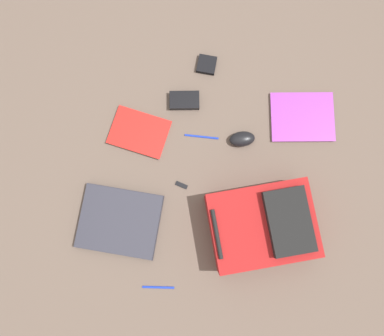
{
  "coord_description": "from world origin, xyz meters",
  "views": [
    {
      "loc": [
        -0.19,
        0.01,
        1.54
      ],
      "look_at": [
        0.03,
        0.03,
        0.02
      ],
      "focal_mm": 34.14,
      "sensor_mm": 36.0,
      "label": 1
    }
  ],
  "objects_px": {
    "backpack": "(263,225)",
    "pen_black": "(201,136)",
    "laptop": "(120,221)",
    "book_red": "(302,117)",
    "pen_blue": "(158,288)",
    "earbud_pouch": "(207,65)",
    "usb_stick": "(181,185)",
    "book_comic": "(139,132)",
    "computer_mouse": "(242,139)",
    "power_brick": "(184,101)"
  },
  "relations": [
    {
      "from": "book_comic",
      "to": "pen_blue",
      "type": "relative_size",
      "value": 2.1
    },
    {
      "from": "backpack",
      "to": "power_brick",
      "type": "xyz_separation_m",
      "value": [
        0.5,
        0.36,
        -0.06
      ]
    },
    {
      "from": "computer_mouse",
      "to": "pen_blue",
      "type": "distance_m",
      "value": 0.71
    },
    {
      "from": "backpack",
      "to": "pen_blue",
      "type": "height_order",
      "value": "backpack"
    },
    {
      "from": "backpack",
      "to": "book_red",
      "type": "distance_m",
      "value": 0.51
    },
    {
      "from": "usb_stick",
      "to": "book_red",
      "type": "bearing_deg",
      "value": -55.0
    },
    {
      "from": "book_comic",
      "to": "earbud_pouch",
      "type": "relative_size",
      "value": 3.38
    },
    {
      "from": "power_brick",
      "to": "book_comic",
      "type": "bearing_deg",
      "value": 131.38
    },
    {
      "from": "laptop",
      "to": "book_red",
      "type": "xyz_separation_m",
      "value": [
        0.52,
        -0.73,
        -0.01
      ]
    },
    {
      "from": "book_red",
      "to": "book_comic",
      "type": "bearing_deg",
      "value": 101.06
    },
    {
      "from": "pen_black",
      "to": "pen_blue",
      "type": "xyz_separation_m",
      "value": [
        -0.64,
        0.11,
        0.0
      ]
    },
    {
      "from": "backpack",
      "to": "power_brick",
      "type": "height_order",
      "value": "backpack"
    },
    {
      "from": "backpack",
      "to": "pen_blue",
      "type": "distance_m",
      "value": 0.5
    },
    {
      "from": "laptop",
      "to": "book_red",
      "type": "distance_m",
      "value": 0.9
    },
    {
      "from": "laptop",
      "to": "pen_blue",
      "type": "xyz_separation_m",
      "value": [
        -0.25,
        -0.19,
        -0.01
      ]
    },
    {
      "from": "pen_blue",
      "to": "book_comic",
      "type": "bearing_deg",
      "value": 13.41
    },
    {
      "from": "computer_mouse",
      "to": "backpack",
      "type": "bearing_deg",
      "value": -175.71
    },
    {
      "from": "computer_mouse",
      "to": "usb_stick",
      "type": "bearing_deg",
      "value": 120.73
    },
    {
      "from": "pen_blue",
      "to": "usb_stick",
      "type": "bearing_deg",
      "value": -7.0
    },
    {
      "from": "pen_blue",
      "to": "backpack",
      "type": "bearing_deg",
      "value": -53.39
    },
    {
      "from": "book_red",
      "to": "backpack",
      "type": "bearing_deg",
      "value": 162.4
    },
    {
      "from": "laptop",
      "to": "book_red",
      "type": "relative_size",
      "value": 1.18
    },
    {
      "from": "book_comic",
      "to": "usb_stick",
      "type": "distance_m",
      "value": 0.29
    },
    {
      "from": "laptop",
      "to": "book_comic",
      "type": "height_order",
      "value": "laptop"
    },
    {
      "from": "laptop",
      "to": "usb_stick",
      "type": "height_order",
      "value": "laptop"
    },
    {
      "from": "usb_stick",
      "to": "earbud_pouch",
      "type": "bearing_deg",
      "value": -6.07
    },
    {
      "from": "computer_mouse",
      "to": "book_comic",
      "type": "bearing_deg",
      "value": 79.43
    },
    {
      "from": "power_brick",
      "to": "earbud_pouch",
      "type": "bearing_deg",
      "value": -24.99
    },
    {
      "from": "pen_blue",
      "to": "earbud_pouch",
      "type": "xyz_separation_m",
      "value": [
        0.97,
        -0.11,
        0.01
      ]
    },
    {
      "from": "earbud_pouch",
      "to": "usb_stick",
      "type": "xyz_separation_m",
      "value": [
        -0.54,
        0.06,
        -0.01
      ]
    },
    {
      "from": "backpack",
      "to": "power_brick",
      "type": "relative_size",
      "value": 3.65
    },
    {
      "from": "earbud_pouch",
      "to": "book_comic",
      "type": "bearing_deg",
      "value": 141.89
    },
    {
      "from": "power_brick",
      "to": "usb_stick",
      "type": "xyz_separation_m",
      "value": [
        -0.37,
        -0.02,
        -0.01
      ]
    },
    {
      "from": "power_brick",
      "to": "pen_blue",
      "type": "relative_size",
      "value": 0.99
    },
    {
      "from": "computer_mouse",
      "to": "pen_blue",
      "type": "bearing_deg",
      "value": 143.84
    },
    {
      "from": "pen_black",
      "to": "pen_blue",
      "type": "height_order",
      "value": "same"
    },
    {
      "from": "backpack",
      "to": "pen_black",
      "type": "height_order",
      "value": "backpack"
    },
    {
      "from": "book_red",
      "to": "power_brick",
      "type": "height_order",
      "value": "power_brick"
    },
    {
      "from": "pen_black",
      "to": "earbud_pouch",
      "type": "height_order",
      "value": "earbud_pouch"
    },
    {
      "from": "laptop",
      "to": "usb_stick",
      "type": "xyz_separation_m",
      "value": [
        0.18,
        -0.24,
        -0.01
      ]
    },
    {
      "from": "laptop",
      "to": "computer_mouse",
      "type": "distance_m",
      "value": 0.62
    },
    {
      "from": "backpack",
      "to": "usb_stick",
      "type": "xyz_separation_m",
      "value": [
        0.13,
        0.34,
        -0.07
      ]
    },
    {
      "from": "backpack",
      "to": "book_comic",
      "type": "xyz_separation_m",
      "value": [
        0.34,
        0.54,
        -0.07
      ]
    },
    {
      "from": "laptop",
      "to": "pen_blue",
      "type": "distance_m",
      "value": 0.31
    },
    {
      "from": "book_comic",
      "to": "computer_mouse",
      "type": "xyz_separation_m",
      "value": [
        0.01,
        -0.44,
        0.01
      ]
    },
    {
      "from": "book_comic",
      "to": "backpack",
      "type": "bearing_deg",
      "value": -122.19
    },
    {
      "from": "computer_mouse",
      "to": "power_brick",
      "type": "xyz_separation_m",
      "value": [
        0.15,
        0.26,
        -0.01
      ]
    },
    {
      "from": "laptop",
      "to": "earbud_pouch",
      "type": "xyz_separation_m",
      "value": [
        0.72,
        -0.3,
        -0.01
      ]
    },
    {
      "from": "pen_black",
      "to": "laptop",
      "type": "bearing_deg",
      "value": 142.41
    },
    {
      "from": "laptop",
      "to": "power_brick",
      "type": "xyz_separation_m",
      "value": [
        0.54,
        -0.22,
        -0.0
      ]
    }
  ]
}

